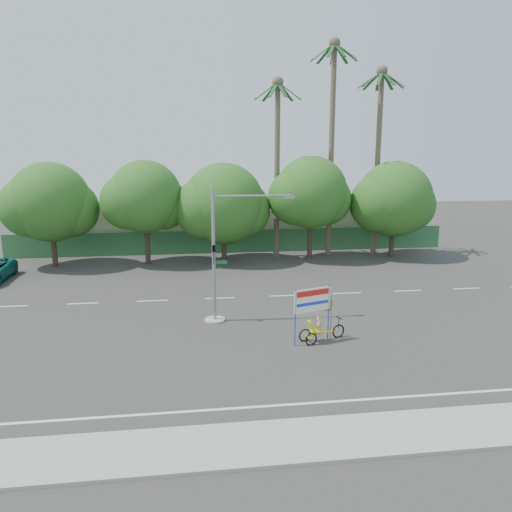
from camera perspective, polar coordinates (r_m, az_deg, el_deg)
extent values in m
plane|color=#33302D|center=(23.13, 2.11, -10.41)|extent=(120.00, 120.00, 0.00)
cube|color=gray|center=(16.57, 6.78, -20.07)|extent=(50.00, 2.40, 0.12)
cube|color=#336B3D|center=(43.42, -2.67, 1.70)|extent=(38.00, 0.08, 2.00)
cube|color=beige|center=(47.96, -15.18, 3.50)|extent=(12.00, 8.00, 4.00)
cube|color=beige|center=(48.98, 6.23, 3.79)|extent=(14.00, 8.00, 3.60)
cylinder|color=#473828|center=(41.00, -22.12, 1.27)|extent=(0.40, 0.40, 3.52)
sphere|color=#1B5E1C|center=(40.57, -22.48, 5.71)|extent=(6.00, 6.00, 6.00)
sphere|color=#1B5E1C|center=(40.60, -20.46, 5.07)|extent=(4.32, 4.32, 4.32)
sphere|color=#1B5E1C|center=(40.73, -24.37, 5.12)|extent=(4.56, 4.56, 4.56)
cylinder|color=#473828|center=(39.80, -12.33, 1.75)|extent=(0.40, 0.40, 3.74)
sphere|color=#1B5E1C|center=(39.34, -12.55, 6.62)|extent=(5.60, 5.60, 5.60)
sphere|color=#1B5E1C|center=(39.61, -10.66, 5.87)|extent=(4.03, 4.03, 4.03)
sphere|color=#1B5E1C|center=(39.26, -14.40, 6.02)|extent=(4.26, 4.26, 4.26)
cylinder|color=#473828|center=(39.79, -3.67, 1.68)|extent=(0.40, 0.40, 3.30)
sphere|color=#1B5E1C|center=(39.36, -3.73, 5.98)|extent=(6.40, 6.40, 6.40)
sphere|color=#1B5E1C|center=(39.84, -1.68, 5.31)|extent=(4.61, 4.61, 4.61)
sphere|color=#1B5E1C|center=(39.07, -5.82, 5.45)|extent=(4.86, 4.86, 4.86)
cylinder|color=#473828|center=(40.81, 6.18, 2.30)|extent=(0.40, 0.40, 3.87)
sphere|color=#1B5E1C|center=(40.36, 6.29, 7.23)|extent=(5.80, 5.80, 5.80)
sphere|color=#1B5E1C|center=(41.04, 7.95, 6.41)|extent=(4.18, 4.18, 4.18)
sphere|color=#1B5E1C|center=(39.86, 4.53, 6.70)|extent=(4.41, 4.41, 4.41)
cylinder|color=#473828|center=(43.05, 15.27, 2.16)|extent=(0.40, 0.40, 3.43)
sphere|color=#1B5E1C|center=(42.64, 15.50, 6.29)|extent=(6.20, 6.20, 6.20)
sphere|color=#1B5E1C|center=(43.53, 17.00, 5.59)|extent=(4.46, 4.46, 4.46)
sphere|color=#1B5E1C|center=(41.91, 13.85, 5.86)|extent=(4.71, 4.71, 4.71)
cylinder|color=#70604C|center=(42.19, 8.59, 11.52)|extent=(0.44, 0.44, 17.00)
sphere|color=#70604C|center=(42.96, 8.97, 22.93)|extent=(0.90, 0.90, 0.90)
cube|color=#1C4C21|center=(43.11, 10.24, 21.96)|extent=(1.91, 0.28, 1.36)
cube|color=#1C4C21|center=(43.61, 9.68, 21.86)|extent=(1.65, 1.44, 1.36)
cube|color=#1C4C21|center=(43.76, 8.80, 21.85)|extent=(0.61, 1.93, 1.36)
cube|color=#1C4C21|center=(43.49, 7.97, 21.94)|extent=(1.20, 1.80, 1.36)
cube|color=#1C4C21|center=(42.91, 7.59, 22.08)|extent=(1.89, 0.92, 1.36)
cube|color=#1C4C21|center=(42.30, 7.83, 22.22)|extent=(1.89, 0.92, 1.36)
cube|color=#1C4C21|center=(41.94, 8.62, 22.29)|extent=(1.20, 1.80, 1.36)
cube|color=#1C4C21|center=(42.01, 9.56, 22.24)|extent=(0.61, 1.93, 1.36)
cube|color=#1C4C21|center=(42.47, 10.20, 22.11)|extent=(1.65, 1.44, 1.36)
cylinder|color=#70604C|center=(43.48, 13.69, 10.01)|extent=(0.44, 0.44, 15.00)
sphere|color=#70604C|center=(43.89, 14.21, 19.84)|extent=(0.90, 0.90, 0.90)
cube|color=#1C4C21|center=(44.15, 15.37, 18.86)|extent=(1.91, 0.28, 1.36)
cube|color=#1C4C21|center=(44.62, 14.77, 18.82)|extent=(1.65, 1.44, 1.36)
cube|color=#1C4C21|center=(44.72, 13.91, 18.85)|extent=(0.61, 1.93, 1.36)
cube|color=#1C4C21|center=(44.40, 13.16, 18.93)|extent=(1.20, 1.80, 1.36)
cube|color=#1C4C21|center=(43.79, 12.86, 19.05)|extent=(1.89, 0.92, 1.36)
cube|color=#1C4C21|center=(43.19, 13.18, 19.13)|extent=(1.89, 0.92, 1.36)
cube|color=#1C4C21|center=(42.88, 13.97, 19.15)|extent=(1.20, 1.80, 1.36)
cube|color=#1C4C21|center=(43.01, 14.86, 19.08)|extent=(0.61, 1.93, 1.36)
cube|color=#1C4C21|center=(43.51, 15.41, 18.97)|extent=(1.65, 1.44, 1.36)
cylinder|color=#70604C|center=(41.21, 2.41, 9.55)|extent=(0.44, 0.44, 14.00)
sphere|color=#70604C|center=(41.48, 2.51, 19.25)|extent=(0.90, 0.90, 0.90)
cube|color=#1C4C21|center=(41.58, 3.84, 18.30)|extent=(1.91, 0.28, 1.36)
cube|color=#1C4C21|center=(42.13, 3.36, 18.23)|extent=(1.65, 1.44, 1.36)
cube|color=#1C4C21|center=(42.34, 2.49, 18.21)|extent=(0.61, 1.93, 1.36)
cube|color=#1C4C21|center=(42.13, 1.63, 18.24)|extent=(1.20, 1.80, 1.36)
cube|color=#1C4C21|center=(41.58, 1.15, 18.33)|extent=(1.89, 0.92, 1.36)
cube|color=#1C4C21|center=(40.95, 1.29, 18.42)|extent=(1.89, 0.92, 1.36)
cube|color=#1C4C21|center=(40.53, 2.02, 18.48)|extent=(1.20, 1.80, 1.36)
cube|color=#1C4C21|center=(40.53, 2.98, 18.47)|extent=(0.61, 1.93, 1.36)
cube|color=#1C4C21|center=(40.95, 3.70, 18.40)|extent=(1.65, 1.44, 1.36)
cylinder|color=gray|center=(26.57, -4.73, -7.27)|extent=(1.10, 1.10, 0.10)
cylinder|color=gray|center=(25.63, -4.86, 0.02)|extent=(0.18, 0.18, 7.00)
cylinder|color=gray|center=(25.34, -0.43, 6.90)|extent=(4.00, 0.10, 0.10)
cube|color=gray|center=(25.66, 3.81, 6.72)|extent=(0.55, 0.20, 0.12)
imported|color=black|center=(25.40, -4.84, 0.14)|extent=(0.16, 0.20, 1.00)
cube|color=#14662D|center=(25.73, -4.07, -0.72)|extent=(0.70, 0.04, 0.18)
torus|color=black|center=(24.52, 9.39, -8.47)|extent=(0.67, 0.29, 0.68)
torus|color=black|center=(23.86, 5.59, -9.00)|extent=(0.63, 0.27, 0.64)
torus|color=black|center=(23.42, 6.31, -9.44)|extent=(0.63, 0.27, 0.64)
cube|color=#D4D813|center=(24.04, 7.71, -8.69)|extent=(1.64, 0.59, 0.06)
cube|color=#D4D813|center=(23.63, 5.95, -9.18)|extent=(0.25, 0.59, 0.05)
cube|color=#D4D813|center=(23.79, 6.90, -8.53)|extent=(0.61, 0.56, 0.06)
cube|color=#D4D813|center=(23.55, 6.35, -8.01)|extent=(0.35, 0.47, 0.54)
cylinder|color=black|center=(24.38, 9.42, -7.58)|extent=(0.04, 0.04, 0.55)
cube|color=black|center=(24.29, 9.44, -6.98)|extent=(0.18, 0.44, 0.04)
imported|color=#CCB284|center=(23.73, 7.23, -7.61)|extent=(0.37, 0.46, 1.08)
cylinder|color=blue|center=(22.92, 4.50, -7.02)|extent=(0.07, 0.07, 2.71)
cylinder|color=blue|center=(23.84, 8.28, -6.35)|extent=(0.07, 0.07, 2.71)
cube|color=white|center=(23.15, 6.47, -5.03)|extent=(1.83, 0.64, 1.10)
cube|color=red|center=(23.03, 6.54, -4.22)|extent=(1.63, 0.55, 0.26)
cube|color=blue|center=(23.17, 6.51, -5.41)|extent=(1.63, 0.55, 0.14)
cylinder|color=black|center=(24.02, 8.56, -6.97)|extent=(0.03, 0.03, 2.11)
cube|color=red|center=(23.63, 7.90, -5.61)|extent=(0.85, 0.30, 0.66)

